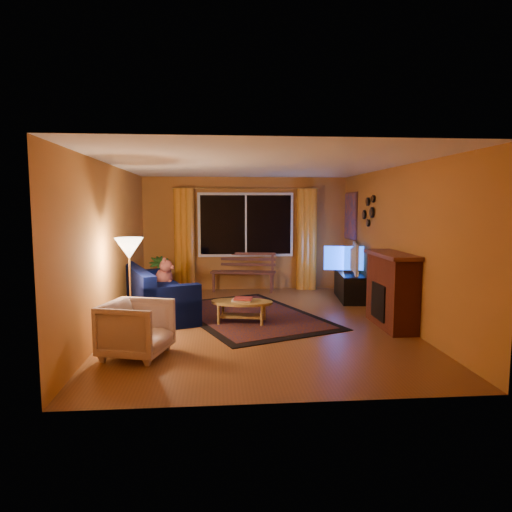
{
  "coord_description": "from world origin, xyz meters",
  "views": [
    {
      "loc": [
        -0.64,
        -7.14,
        1.89
      ],
      "look_at": [
        0.0,
        0.3,
        1.05
      ],
      "focal_mm": 32.0,
      "sensor_mm": 36.0,
      "label": 1
    }
  ],
  "objects": [
    {
      "name": "floor",
      "position": [
        0.0,
        0.0,
        -0.01
      ],
      "size": [
        4.5,
        6.0,
        0.02
      ],
      "primitive_type": "cube",
      "color": "brown",
      "rests_on": "ground"
    },
    {
      "name": "ceiling",
      "position": [
        0.0,
        0.0,
        2.51
      ],
      "size": [
        4.5,
        6.0,
        0.02
      ],
      "primitive_type": "cube",
      "color": "white",
      "rests_on": "ground"
    },
    {
      "name": "wall_back",
      "position": [
        0.0,
        3.01,
        1.25
      ],
      "size": [
        4.5,
        0.02,
        2.5
      ],
      "primitive_type": "cube",
      "color": "#BC7530",
      "rests_on": "ground"
    },
    {
      "name": "wall_left",
      "position": [
        -2.26,
        0.0,
        1.25
      ],
      "size": [
        0.02,
        6.0,
        2.5
      ],
      "primitive_type": "cube",
      "color": "#BC7530",
      "rests_on": "ground"
    },
    {
      "name": "wall_right",
      "position": [
        2.26,
        0.0,
        1.25
      ],
      "size": [
        0.02,
        6.0,
        2.5
      ],
      "primitive_type": "cube",
      "color": "#BC7530",
      "rests_on": "ground"
    },
    {
      "name": "window",
      "position": [
        0.0,
        2.94,
        1.45
      ],
      "size": [
        2.0,
        0.02,
        1.3
      ],
      "primitive_type": "cube",
      "color": "black",
      "rests_on": "wall_back"
    },
    {
      "name": "curtain_rod",
      "position": [
        0.0,
        2.9,
        2.25
      ],
      "size": [
        3.2,
        0.03,
        0.03
      ],
      "primitive_type": "cylinder",
      "rotation": [
        0.0,
        1.57,
        0.0
      ],
      "color": "#BF8C3F",
      "rests_on": "wall_back"
    },
    {
      "name": "curtain_left",
      "position": [
        -1.35,
        2.88,
        1.12
      ],
      "size": [
        0.36,
        0.36,
        2.24
      ],
      "primitive_type": "cylinder",
      "color": "orange",
      "rests_on": "ground"
    },
    {
      "name": "curtain_right",
      "position": [
        1.35,
        2.88,
        1.12
      ],
      "size": [
        0.36,
        0.36,
        2.24
      ],
      "primitive_type": "cylinder",
      "color": "orange",
      "rests_on": "ground"
    },
    {
      "name": "bench",
      "position": [
        -0.07,
        2.75,
        0.21
      ],
      "size": [
        1.46,
        0.69,
        0.42
      ],
      "primitive_type": "cube",
      "rotation": [
        0.0,
        0.0,
        -0.21
      ],
      "color": "#562D27",
      "rests_on": "ground"
    },
    {
      "name": "potted_plant",
      "position": [
        -1.85,
        2.42,
        0.41
      ],
      "size": [
        0.59,
        0.59,
        0.81
      ],
      "primitive_type": "imported",
      "rotation": [
        0.0,
        0.0,
        0.38
      ],
      "color": "#235B1E",
      "rests_on": "ground"
    },
    {
      "name": "sofa",
      "position": [
        -1.65,
        0.65,
        0.42
      ],
      "size": [
        1.54,
        2.25,
        0.84
      ],
      "primitive_type": "cube",
      "rotation": [
        0.0,
        0.0,
        0.35
      ],
      "color": "black",
      "rests_on": "ground"
    },
    {
      "name": "dog",
      "position": [
        -1.6,
        1.11,
        0.64
      ],
      "size": [
        0.43,
        0.5,
        0.46
      ],
      "primitive_type": null,
      "rotation": [
        0.0,
        0.0,
        -0.33
      ],
      "color": "#A04E46",
      "rests_on": "sofa"
    },
    {
      "name": "armchair",
      "position": [
        -1.65,
        -1.49,
        0.39
      ],
      "size": [
        0.89,
        0.92,
        0.77
      ],
      "primitive_type": "imported",
      "rotation": [
        0.0,
        0.0,
        1.28
      ],
      "color": "#C7ADAA",
      "rests_on": "ground"
    },
    {
      "name": "floor_lamp",
      "position": [
        -1.88,
        -0.62,
        0.71
      ],
      "size": [
        0.31,
        0.31,
        1.42
      ],
      "primitive_type": "cylinder",
      "rotation": [
        0.0,
        0.0,
        0.39
      ],
      "color": "#BF8C3F",
      "rests_on": "ground"
    },
    {
      "name": "rug",
      "position": [
        -0.11,
        0.51,
        0.01
      ],
      "size": [
        3.02,
        3.66,
        0.02
      ],
      "primitive_type": "cube",
      "rotation": [
        0.0,
        0.0,
        0.38
      ],
      "color": "#612300",
      "rests_on": "ground"
    },
    {
      "name": "coffee_table",
      "position": [
        -0.25,
        0.0,
        0.18
      ],
      "size": [
        1.18,
        1.18,
        0.36
      ],
      "primitive_type": "cylinder",
      "rotation": [
        0.0,
        0.0,
        -0.21
      ],
      "color": "#A7833D",
      "rests_on": "ground"
    },
    {
      "name": "tv_console",
      "position": [
        2.0,
        1.69,
        0.27
      ],
      "size": [
        0.57,
        1.32,
        0.53
      ],
      "primitive_type": "cube",
      "rotation": [
        0.0,
        0.0,
        -0.12
      ],
      "color": "black",
      "rests_on": "ground"
    },
    {
      "name": "television",
      "position": [
        2.0,
        1.69,
        0.83
      ],
      "size": [
        0.38,
        1.04,
        0.6
      ],
      "primitive_type": "imported",
      "rotation": [
        0.0,
        0.0,
        1.34
      ],
      "color": "black",
      "rests_on": "tv_console"
    },
    {
      "name": "fireplace",
      "position": [
        2.05,
        -0.4,
        0.55
      ],
      "size": [
        0.4,
        1.2,
        1.1
      ],
      "primitive_type": "cube",
      "color": "maroon",
      "rests_on": "ground"
    },
    {
      "name": "mirror_cluster",
      "position": [
        2.21,
        1.3,
        1.8
      ],
      "size": [
        0.06,
        0.6,
        0.56
      ],
      "primitive_type": null,
      "color": "black",
      "rests_on": "wall_right"
    },
    {
      "name": "painting",
      "position": [
        2.22,
        2.45,
        1.65
      ],
      "size": [
        0.04,
        0.76,
        0.96
      ],
      "primitive_type": "cube",
      "color": "#CA511B",
      "rests_on": "wall_right"
    }
  ]
}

